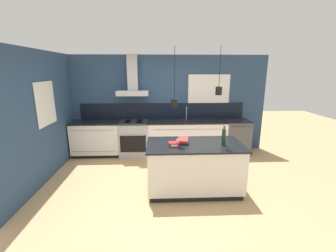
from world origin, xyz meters
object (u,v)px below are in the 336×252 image
at_px(oven_range, 134,138).
at_px(red_supply_box, 174,144).
at_px(bottle_on_island, 224,137).
at_px(book_stack, 183,141).
at_px(dishwasher, 236,137).

relative_size(oven_range, red_supply_box, 4.93).
relative_size(bottle_on_island, book_stack, 1.02).
relative_size(oven_range, book_stack, 2.65).
height_order(oven_range, bottle_on_island, bottle_on_island).
bearing_deg(book_stack, dishwasher, 47.61).
bearing_deg(oven_range, dishwasher, 0.09).
distance_m(dishwasher, bottle_on_island, 2.29).
bearing_deg(bottle_on_island, red_supply_box, -178.22).
xyz_separation_m(bottle_on_island, red_supply_box, (-0.88, -0.03, -0.11)).
xyz_separation_m(oven_range, book_stack, (1.09, -1.81, 0.49)).
bearing_deg(red_supply_box, book_stack, 49.19).
bearing_deg(bottle_on_island, oven_range, 132.16).
relative_size(bottle_on_island, red_supply_box, 1.91).
height_order(oven_range, book_stack, book_stack).
height_order(bottle_on_island, red_supply_box, bottle_on_island).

